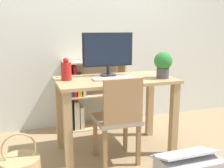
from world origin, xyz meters
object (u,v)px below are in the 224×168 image
at_px(potted_plant, 163,64).
at_px(chair, 118,117).
at_px(monitor, 108,51).
at_px(keyboard, 114,79).
at_px(vase, 66,70).
at_px(basket, 20,167).
at_px(bookshelf, 83,97).

relative_size(potted_plant, chair, 0.31).
relative_size(monitor, keyboard, 1.30).
bearing_deg(monitor, keyboard, -92.88).
relative_size(vase, basket, 0.53).
bearing_deg(bookshelf, keyboard, -80.02).
bearing_deg(vase, chair, -37.30).
height_order(potted_plant, chair, potted_plant).
xyz_separation_m(monitor, keyboard, (-0.01, -0.20, -0.25)).
bearing_deg(vase, basket, -147.93).
xyz_separation_m(keyboard, basket, (-0.91, -0.19, -0.68)).
height_order(monitor, basket, monitor).
bearing_deg(keyboard, basket, -168.30).
height_order(monitor, chair, monitor).
relative_size(keyboard, bookshelf, 0.48).
distance_m(keyboard, basket, 1.15).
bearing_deg(bookshelf, vase, -114.21).
bearing_deg(potted_plant, bookshelf, 125.18).
bearing_deg(bookshelf, chair, -83.62).
relative_size(monitor, vase, 2.46).
relative_size(monitor, potted_plant, 2.05).
height_order(vase, bookshelf, vase).
distance_m(chair, bookshelf, 1.00).
height_order(keyboard, bookshelf, bookshelf).
height_order(monitor, keyboard, monitor).
xyz_separation_m(chair, basket, (-0.88, 0.02, -0.36)).
distance_m(bookshelf, basket, 1.27).
xyz_separation_m(chair, bookshelf, (-0.11, 0.99, -0.05)).
height_order(chair, basket, chair).
bearing_deg(bookshelf, monitor, -75.63).
bearing_deg(chair, basket, -177.27).
distance_m(monitor, chair, 0.71).
bearing_deg(basket, chair, -1.58).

